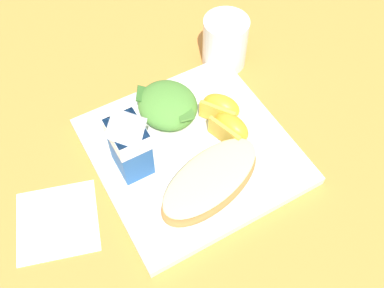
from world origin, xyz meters
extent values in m
plane|color=#C67A33|center=(0.00, 0.00, 0.00)|extent=(3.00, 3.00, 0.00)
cube|color=white|center=(0.00, 0.00, 0.01)|extent=(0.28, 0.28, 0.02)
ellipsoid|color=#A87038|center=(-0.07, 0.01, 0.03)|extent=(0.12, 0.18, 0.03)
ellipsoid|color=brown|center=(-0.07, 0.01, 0.04)|extent=(0.11, 0.17, 0.01)
ellipsoid|color=#EAD184|center=(-0.07, 0.01, 0.05)|extent=(0.12, 0.18, 0.01)
ellipsoid|color=#4C8433|center=(0.08, 0.00, 0.04)|extent=(0.10, 0.09, 0.04)
cube|color=#336023|center=(0.06, 0.01, 0.05)|extent=(0.04, 0.03, 0.01)
cube|color=#4C8433|center=(0.06, 0.01, 0.04)|extent=(0.03, 0.04, 0.01)
cube|color=#336023|center=(0.11, 0.03, 0.04)|extent=(0.04, 0.03, 0.01)
cube|color=#4C8433|center=(0.04, -0.01, 0.05)|extent=(0.04, 0.03, 0.02)
cube|color=#23569E|center=(0.02, 0.09, 0.06)|extent=(0.06, 0.04, 0.09)
cube|color=white|center=(0.02, 0.09, 0.09)|extent=(0.06, 0.05, 0.03)
pyramid|color=white|center=(0.02, 0.09, 0.12)|extent=(0.06, 0.04, 0.02)
ellipsoid|color=orange|center=(-0.01, -0.06, 0.04)|extent=(0.07, 0.05, 0.04)
cube|color=gold|center=(-0.01, -0.05, 0.04)|extent=(0.06, 0.02, 0.03)
ellipsoid|color=orange|center=(0.03, -0.07, 0.04)|extent=(0.07, 0.06, 0.04)
cube|color=gold|center=(0.02, -0.06, 0.04)|extent=(0.05, 0.04, 0.03)
cube|color=white|center=(-0.01, 0.22, 0.00)|extent=(0.14, 0.14, 0.00)
cylinder|color=silver|center=(0.14, -0.15, 0.04)|extent=(0.08, 0.08, 0.09)
camera|label=1|loc=(-0.32, 0.18, 0.57)|focal=41.76mm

